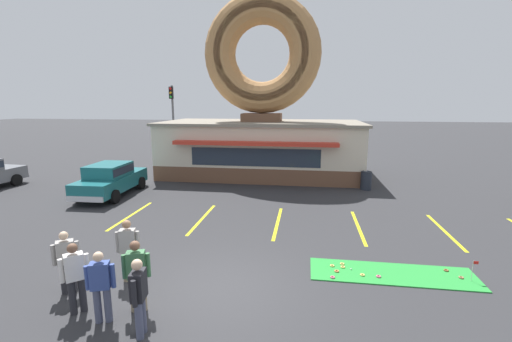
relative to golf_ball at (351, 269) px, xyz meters
The scene contains 28 objects.
ground_plane 3.68m from the golf_ball, 156.15° to the right, with size 160.00×160.00×0.00m, color #2D2D30.
donut_shop_building 13.63m from the golf_ball, 108.30° to the left, with size 12.30×6.75×10.96m.
putting_mat 1.07m from the golf_ball, ahead, with size 4.33×1.26×0.03m, color green.
mini_donut_near_left 2.79m from the golf_ball, ahead, with size 0.13×0.13×0.04m, color #A5724C.
mini_donut_near_right 0.43m from the golf_ball, 156.76° to the right, with size 0.13×0.13×0.04m, color #D17F47.
mini_donut_mid_left 2.57m from the golf_ball, ahead, with size 0.13×0.13×0.04m, color brown.
mini_donut_mid_centre 0.36m from the golf_ball, 126.00° to the left, with size 0.13×0.13×0.04m, color #E5C666.
mini_donut_mid_right 0.52m from the golf_ball, 165.10° to the left, with size 0.13×0.13×0.04m, color #E5C666.
mini_donut_far_left 0.38m from the golf_ball, 47.43° to the right, with size 0.13×0.13×0.04m, color #E5C666.
mini_donut_far_centre 0.23m from the golf_ball, 155.75° to the left, with size 0.13×0.13×0.04m, color #E5C666.
mini_donut_far_right 0.73m from the golf_ball, 24.51° to the right, with size 0.13×0.13×0.04m, color #D8667F.
mini_donut_extra 0.74m from the golf_ball, 135.56° to the right, with size 0.13×0.13×0.04m, color #D8667F.
golf_ball is the anchor object (origin of this frame).
putting_flag_pin 3.05m from the golf_ball, ahead, with size 0.13×0.01×0.55m.
car_teal 12.51m from the golf_ball, 149.95° to the left, with size 2.09×4.61×1.60m.
pedestrian_blue_sweater_man 5.94m from the golf_ball, 166.40° to the right, with size 0.58×0.33×1.64m.
pedestrian_hooded_kid 7.26m from the golf_ball, 162.97° to the right, with size 0.50×0.42×1.56m.
pedestrian_leather_jacket_man 5.60m from the golf_ball, 143.10° to the right, with size 0.30×0.59×1.61m.
pedestrian_clipboard_woman 6.26m from the golf_ball, 150.71° to the right, with size 0.57×0.35×1.57m.
pedestrian_beanie_man 5.57m from the golf_ball, 152.26° to the right, with size 0.57×0.35×1.64m.
pedestrian_crossing_woman 6.82m from the golf_ball, 155.42° to the right, with size 0.47×0.43×1.61m.
trash_bin 9.49m from the golf_ball, 78.69° to the left, with size 0.57×0.57×0.97m.
traffic_light_pole 20.65m from the golf_ball, 124.96° to the left, with size 0.28×0.47×5.80m.
parking_stripe_far_left 9.03m from the golf_ball, 157.12° to the left, with size 0.12×3.60×0.01m, color yellow.
parking_stripe_left 6.37m from the golf_ball, 146.57° to the left, with size 0.12×3.60×0.01m, color yellow.
parking_stripe_mid_left 4.21m from the golf_ball, 123.44° to the left, with size 0.12×3.60×0.01m, color yellow.
parking_stripe_centre 3.58m from the golf_ball, 79.02° to the left, with size 0.12×3.60×0.01m, color yellow.
parking_stripe_mid_right 5.09m from the golf_ball, 43.65° to the left, with size 0.12×3.60×0.01m, color yellow.
Camera 1 is at (2.06, -7.45, 4.53)m, focal length 24.00 mm.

